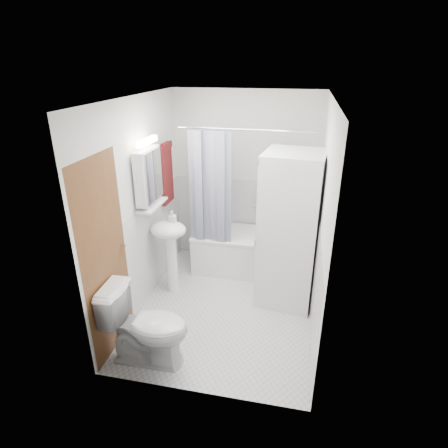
% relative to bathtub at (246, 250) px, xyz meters
% --- Properties ---
extents(floor, '(2.60, 2.60, 0.00)m').
position_rel_bathtub_xyz_m(floor, '(-0.10, -0.92, -0.30)').
color(floor, silver).
rests_on(floor, ground).
extents(room_walls, '(2.60, 2.60, 2.60)m').
position_rel_bathtub_xyz_m(room_walls, '(-0.10, -0.92, 1.18)').
color(room_walls, silver).
rests_on(room_walls, ground).
extents(wainscot, '(1.98, 2.58, 2.58)m').
position_rel_bathtub_xyz_m(wainscot, '(-0.10, -0.63, 0.30)').
color(wainscot, white).
rests_on(wainscot, ground).
extents(door, '(0.05, 2.00, 2.00)m').
position_rel_bathtub_xyz_m(door, '(-1.05, -1.47, 0.70)').
color(door, brown).
rests_on(door, ground).
extents(bathtub, '(1.44, 0.68, 0.55)m').
position_rel_bathtub_xyz_m(bathtub, '(0.00, 0.00, 0.00)').
color(bathtub, white).
rests_on(bathtub, ground).
extents(tub_spout, '(0.04, 0.12, 0.04)m').
position_rel_bathtub_xyz_m(tub_spout, '(0.20, 0.33, 0.57)').
color(tub_spout, silver).
rests_on(tub_spout, room_walls).
extents(curtain_rod, '(1.62, 0.02, 0.02)m').
position_rel_bathtub_xyz_m(curtain_rod, '(0.00, -0.28, 1.70)').
color(curtain_rod, silver).
rests_on(curtain_rod, room_walls).
extents(shower_curtain, '(0.55, 0.02, 1.45)m').
position_rel_bathtub_xyz_m(shower_curtain, '(-0.44, -0.28, 0.95)').
color(shower_curtain, '#131943').
rests_on(shower_curtain, curtain_rod).
extents(sink, '(0.44, 0.37, 1.04)m').
position_rel_bathtub_xyz_m(sink, '(-0.85, -0.71, 0.40)').
color(sink, white).
rests_on(sink, ground).
extents(medicine_cabinet, '(0.13, 0.50, 0.71)m').
position_rel_bathtub_xyz_m(medicine_cabinet, '(-1.00, -0.82, 1.26)').
color(medicine_cabinet, white).
rests_on(medicine_cabinet, room_walls).
extents(shelf, '(0.18, 0.54, 0.02)m').
position_rel_bathtub_xyz_m(shelf, '(-0.99, -0.82, 0.90)').
color(shelf, silver).
rests_on(shelf, room_walls).
extents(shower_caddy, '(0.22, 0.06, 0.02)m').
position_rel_bathtub_xyz_m(shower_caddy, '(0.25, 0.32, 0.85)').
color(shower_caddy, silver).
rests_on(shower_caddy, room_walls).
extents(towel, '(0.07, 0.33, 0.80)m').
position_rel_bathtub_xyz_m(towel, '(-1.04, -0.17, 1.10)').
color(towel, '#5F1614').
rests_on(towel, room_walls).
extents(washer_dryer, '(0.73, 0.72, 1.84)m').
position_rel_bathtub_xyz_m(washer_dryer, '(0.58, -0.58, 0.62)').
color(washer_dryer, white).
rests_on(washer_dryer, ground).
extents(toilet, '(0.82, 0.47, 0.80)m').
position_rel_bathtub_xyz_m(toilet, '(-0.67, -1.92, 0.10)').
color(toilet, white).
rests_on(toilet, ground).
extents(soap_pump, '(0.08, 0.17, 0.08)m').
position_rel_bathtub_xyz_m(soap_pump, '(-0.81, -0.67, 0.65)').
color(soap_pump, gray).
rests_on(soap_pump, sink).
extents(shelf_bottle, '(0.07, 0.18, 0.07)m').
position_rel_bathtub_xyz_m(shelf_bottle, '(-0.99, -0.97, 0.94)').
color(shelf_bottle, gray).
rests_on(shelf_bottle, shelf).
extents(shelf_cup, '(0.10, 0.09, 0.10)m').
position_rel_bathtub_xyz_m(shelf_cup, '(-0.99, -0.70, 0.96)').
color(shelf_cup, gray).
rests_on(shelf_cup, shelf).
extents(shampoo_a, '(0.13, 0.17, 0.13)m').
position_rel_bathtub_xyz_m(shampoo_a, '(0.25, 0.32, 0.92)').
color(shampoo_a, gray).
rests_on(shampoo_a, shower_caddy).
extents(shampoo_b, '(0.08, 0.21, 0.08)m').
position_rel_bathtub_xyz_m(shampoo_b, '(0.37, 0.32, 0.90)').
color(shampoo_b, '#2B35AC').
rests_on(shampoo_b, shower_caddy).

